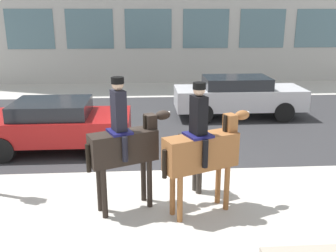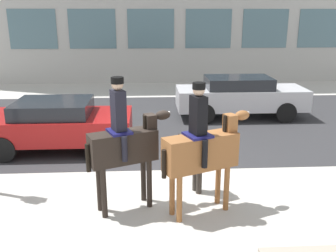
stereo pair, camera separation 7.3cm
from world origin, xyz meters
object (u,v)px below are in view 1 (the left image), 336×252
Objects in this scene: mounted_horse_companion at (203,148)px; street_car_near_lane at (56,124)px; pedestrian_bystander at (197,147)px; street_car_far_lane at (238,96)px; mounted_horse_lead at (125,143)px.

street_car_near_lane is (-3.62, 3.78, -0.57)m from mounted_horse_companion.
pedestrian_bystander reaches higher than street_car_far_lane.
street_car_far_lane is at bearing -134.32° from pedestrian_bystander.
pedestrian_bystander is (1.52, 0.62, -0.35)m from mounted_horse_lead.
mounted_horse_companion reaches higher than pedestrian_bystander.
mounted_horse_lead is at bearing -120.49° from street_car_far_lane.
mounted_horse_companion is 0.63× the size of street_car_near_lane.
mounted_horse_lead reaches higher than street_car_near_lane.
mounted_horse_lead is 1.68m from pedestrian_bystander.
mounted_horse_companion is (1.49, -0.23, -0.05)m from mounted_horse_lead.
mounted_horse_lead reaches higher than mounted_horse_companion.
mounted_horse_lead reaches higher than street_car_far_lane.
street_car_far_lane is (2.41, 6.06, -0.22)m from pedestrian_bystander.
pedestrian_bystander is at bearing -38.82° from street_car_near_lane.
mounted_horse_lead is at bearing 148.84° from mounted_horse_companion.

